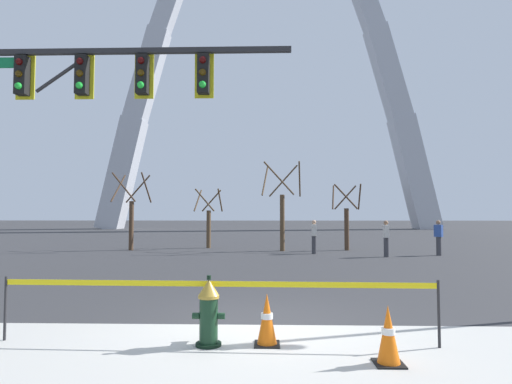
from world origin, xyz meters
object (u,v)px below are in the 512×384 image
(monument_arch, at_px, (267,61))
(pedestrian_walking_right, at_px, (386,238))
(fire_hydrant, at_px, (209,313))
(traffic_cone_by_hydrant, at_px, (267,320))
(traffic_signal_gantry, at_px, (63,103))
(pedestrian_walking_left, at_px, (314,236))
(traffic_cone_mid_sidewalk, at_px, (388,336))
(pedestrian_standing_center, at_px, (439,237))

(monument_arch, xyz_separation_m, pedestrian_walking_right, (5.29, -35.22, -20.89))
(fire_hydrant, height_order, traffic_cone_by_hydrant, fire_hydrant)
(traffic_cone_by_hydrant, xyz_separation_m, pedestrian_walking_right, (5.18, 12.58, 0.46))
(traffic_cone_by_hydrant, distance_m, traffic_signal_gantry, 7.02)
(traffic_signal_gantry, distance_m, pedestrian_walking_left, 13.16)
(traffic_cone_mid_sidewalk, distance_m, pedestrian_walking_right, 13.82)
(fire_hydrant, bearing_deg, monument_arch, 89.15)
(traffic_cone_by_hydrant, height_order, pedestrian_standing_center, pedestrian_standing_center)
(traffic_signal_gantry, relative_size, pedestrian_walking_right, 4.92)
(traffic_signal_gantry, bearing_deg, monument_arch, 84.15)
(fire_hydrant, bearing_deg, pedestrian_walking_left, 77.85)
(traffic_cone_by_hydrant, distance_m, pedestrian_walking_right, 13.61)
(pedestrian_walking_right, bearing_deg, fire_hydrant, -115.44)
(traffic_cone_by_hydrant, relative_size, monument_arch, 0.01)
(pedestrian_standing_center, relative_size, pedestrian_walking_right, 1.00)
(traffic_signal_gantry, distance_m, monument_arch, 47.92)
(monument_arch, bearing_deg, pedestrian_walking_left, -86.10)
(pedestrian_walking_right, bearing_deg, traffic_cone_mid_sidewalk, -105.46)
(traffic_cone_mid_sidewalk, bearing_deg, pedestrian_walking_right, 74.54)
(traffic_cone_mid_sidewalk, distance_m, traffic_signal_gantry, 8.43)
(fire_hydrant, distance_m, monument_arch, 52.35)
(fire_hydrant, distance_m, pedestrian_walking_right, 13.99)
(traffic_cone_by_hydrant, relative_size, pedestrian_standing_center, 0.46)
(pedestrian_walking_right, bearing_deg, pedestrian_standing_center, 16.02)
(fire_hydrant, relative_size, pedestrian_walking_left, 0.62)
(monument_arch, bearing_deg, traffic_cone_by_hydrant, -89.87)
(traffic_signal_gantry, height_order, pedestrian_walking_right, traffic_signal_gantry)
(pedestrian_standing_center, bearing_deg, monument_arch, 102.82)
(fire_hydrant, height_order, traffic_signal_gantry, traffic_signal_gantry)
(fire_hydrant, distance_m, pedestrian_walking_left, 14.36)
(traffic_cone_mid_sidewalk, height_order, monument_arch, monument_arch)
(traffic_cone_by_hydrant, distance_m, monument_arch, 52.35)
(pedestrian_walking_left, bearing_deg, fire_hydrant, -102.15)
(fire_hydrant, xyz_separation_m, pedestrian_standing_center, (8.56, 13.36, 0.35))
(monument_arch, xyz_separation_m, pedestrian_standing_center, (7.85, -34.49, -20.89))
(traffic_cone_mid_sidewalk, height_order, pedestrian_standing_center, pedestrian_standing_center)
(traffic_signal_gantry, bearing_deg, pedestrian_walking_right, 43.15)
(traffic_signal_gantry, distance_m, pedestrian_walking_right, 13.97)
(fire_hydrant, height_order, pedestrian_walking_right, pedestrian_walking_right)
(fire_hydrant, height_order, traffic_cone_mid_sidewalk, fire_hydrant)
(fire_hydrant, xyz_separation_m, traffic_cone_mid_sidewalk, (2.32, -0.69, -0.11))
(traffic_signal_gantry, xyz_separation_m, pedestrian_walking_left, (6.86, 10.64, -3.59))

